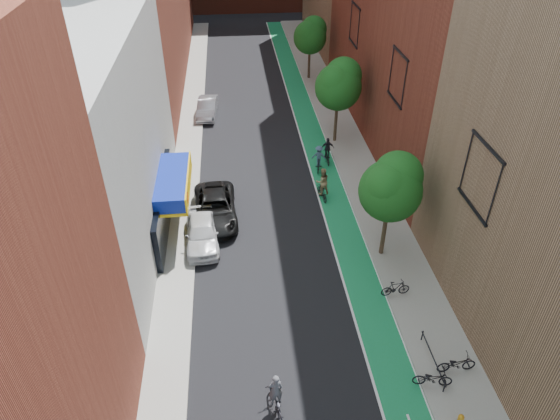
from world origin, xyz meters
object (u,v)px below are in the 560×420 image
object	(u,v)px
parked_car_silver	(207,108)
cyclist_lane_mid	(328,153)
parked_car_black	(215,208)
fire_hydrant	(460,420)
cyclist_lead	(276,399)
parked_car_white	(202,232)
cyclist_lane_far	(319,160)
cyclist_lane_near	(322,185)

from	to	relation	value
parked_car_silver	cyclist_lane_mid	bearing A→B (deg)	-40.67
parked_car_black	fire_hydrant	bearing A→B (deg)	-60.12
parked_car_black	cyclist_lead	size ratio (longest dim) A/B	2.76
cyclist_lane_mid	parked_car_black	bearing A→B (deg)	39.40
parked_car_white	parked_car_black	world-z (taller)	parked_car_white
parked_car_silver	cyclist_lane_mid	xyz separation A→B (m)	(9.03, -9.23, 0.01)
parked_car_black	cyclist_lane_far	world-z (taller)	cyclist_lane_far
parked_car_white	cyclist_lane_near	distance (m)	8.75
parked_car_white	fire_hydrant	world-z (taller)	parked_car_white
cyclist_lead	cyclist_lane_near	world-z (taller)	cyclist_lane_near
parked_car_white	parked_car_silver	world-z (taller)	parked_car_white
parked_car_black	cyclist_lane_far	distance (m)	9.13
parked_car_white	cyclist_lead	xyz separation A→B (m)	(3.25, -11.34, -0.12)
parked_car_white	parked_car_silver	size ratio (longest dim) A/B	1.04
cyclist_lane_near	fire_hydrant	world-z (taller)	cyclist_lane_near
cyclist_lead	cyclist_lane_mid	distance (m)	20.84
cyclist_lane_near	cyclist_lane_mid	bearing A→B (deg)	-116.50
parked_car_white	parked_car_silver	xyz separation A→B (m)	(0.00, 17.92, -0.05)
parked_car_black	cyclist_lead	bearing A→B (deg)	-82.13
parked_car_black	cyclist_lane_near	bearing A→B (deg)	10.26
parked_car_white	cyclist_lane_far	xyz separation A→B (m)	(8.20, 7.66, 0.03)
parked_car_white	cyclist_lane_mid	world-z (taller)	cyclist_lane_mid
cyclist_lane_far	fire_hydrant	world-z (taller)	cyclist_lane_far
fire_hydrant	parked_car_silver	bearing A→B (deg)	108.68
cyclist_lead	fire_hydrant	distance (m)	7.35
parked_car_black	fire_hydrant	world-z (taller)	parked_car_black
parked_car_silver	cyclist_lane_near	bearing A→B (deg)	-55.86
fire_hydrant	cyclist_lane_far	bearing A→B (deg)	96.17
cyclist_lane_near	fire_hydrant	size ratio (longest dim) A/B	3.17
parked_car_silver	cyclist_lane_far	bearing A→B (deg)	-46.41
cyclist_lead	cyclist_lane_far	world-z (taller)	cyclist_lead
fire_hydrant	cyclist_lead	bearing A→B (deg)	167.52
parked_car_white	cyclist_lane_near	size ratio (longest dim) A/B	2.08
cyclist_lane_far	fire_hydrant	xyz separation A→B (m)	(2.22, -20.58, -0.30)
cyclist_lane_mid	fire_hydrant	bearing A→B (deg)	95.69
cyclist_lead	cyclist_lane_mid	xyz separation A→B (m)	(5.78, 20.03, 0.07)
cyclist_lane_mid	fire_hydrant	size ratio (longest dim) A/B	2.77
parked_car_white	cyclist_lead	bearing A→B (deg)	-76.74
cyclist_lane_mid	cyclist_lead	bearing A→B (deg)	75.89
parked_car_white	fire_hydrant	size ratio (longest dim) A/B	6.59
parked_car_black	cyclist_lane_far	xyz separation A→B (m)	(7.44, 5.29, 0.05)
cyclist_lane_far	parked_car_silver	bearing A→B (deg)	-38.23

